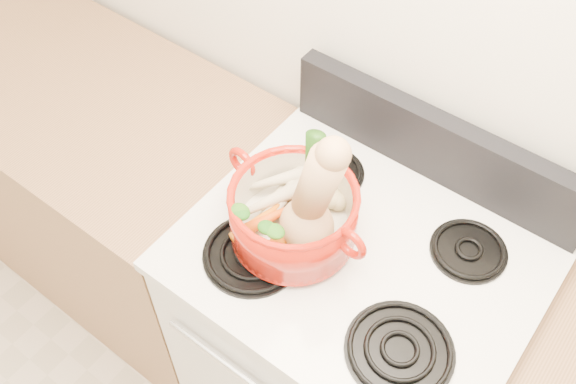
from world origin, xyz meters
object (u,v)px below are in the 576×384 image
Objects in this scene: stove_body at (347,346)px; squash at (308,195)px; leek at (315,175)px; dutch_oven at (294,214)px.

stove_body is 2.92× the size of squash.
stove_body is 0.68m from leek.
squash is at bearing -10.70° from dutch_oven.
squash is at bearing -142.14° from stove_body.
leek is at bearing 79.14° from dutch_oven.
squash is (0.05, -0.01, 0.12)m from dutch_oven.
stove_body is 3.27× the size of dutch_oven.
squash reaches higher than dutch_oven.
squash reaches higher than leek.
dutch_oven is at bearing -156.37° from stove_body.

